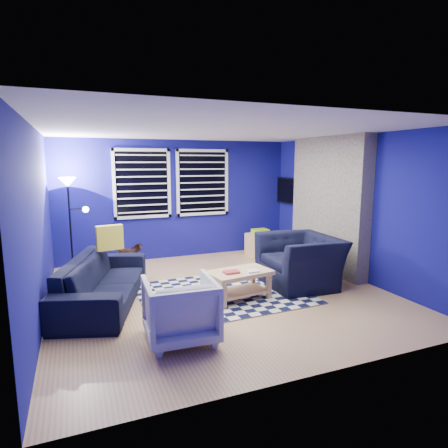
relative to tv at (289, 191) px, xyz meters
The scene contains 18 objects.
floor 3.46m from the tv, 140.73° to the right, with size 5.00×5.00×0.00m, color tan.
ceiling 3.35m from the tv, 140.73° to the right, with size 5.00×5.00×0.00m, color white.
wall_back 2.50m from the tv, 168.45° to the left, with size 5.00×5.00×0.00m, color navy.
wall_left 5.34m from the tv, 157.98° to the right, with size 5.00×5.00×0.00m, color navy.
wall_right 2.01m from the tv, 88.45° to the right, with size 5.00×5.00×0.00m, color navy.
fireplace 1.52m from the tv, 93.32° to the right, with size 0.65×2.00×2.50m.
window_left 3.24m from the tv, behind, with size 1.17×0.06×1.42m.
window_right 1.96m from the tv, 166.32° to the left, with size 1.17×0.06×1.42m.
tv is the anchor object (origin of this frame).
rug 3.48m from the tv, 139.79° to the right, with size 2.50×2.00×0.02m, color black.
sofa 4.65m from the tv, 157.18° to the right, with size 0.90×2.30×0.67m, color black.
armchair_big 2.56m from the tv, 116.74° to the right, with size 1.11×1.27×0.83m, color black.
armchair_bent 4.88m from the tv, 136.17° to the right, with size 0.79×0.81×0.74m, color gray.
rocking_horse 3.77m from the tv, behind, with size 0.53×0.24×0.45m, color #432215.
coffee_table 3.47m from the tv, 133.86° to the right, with size 1.00×0.68×0.46m.
cabinet 1.35m from the tv, behind, with size 0.64×0.48×0.57m.
floor_lamp 4.58m from the tv, behind, with size 0.48×0.30×1.76m.
throw_pillow 4.25m from the tv, 162.58° to the right, with size 0.41×0.12×0.39m, color yellow.
Camera 1 is at (-2.03, -5.26, 2.03)m, focal length 30.00 mm.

